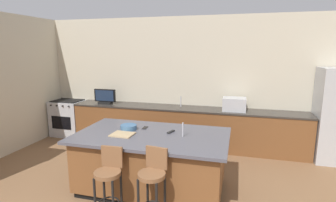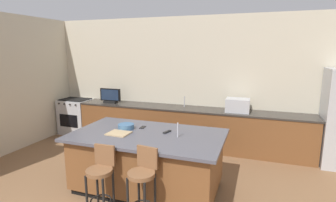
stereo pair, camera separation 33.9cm
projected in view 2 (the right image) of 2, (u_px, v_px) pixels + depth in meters
name	position (u px, v px, depth m)	size (l,w,h in m)	color
wall_back	(194.00, 81.00, 6.07)	(7.54, 0.12, 2.91)	beige
counter_back	(187.00, 127.00, 5.93)	(5.26, 0.62, 0.89)	brown
kitchen_island	(148.00, 161.00, 4.11)	(2.32, 1.35, 0.90)	black
range_oven	(76.00, 116.00, 6.90)	(0.77, 0.63, 0.91)	#B7BABF
microwave	(238.00, 105.00, 5.47)	(0.48, 0.36, 0.28)	#B7BABF
tv_monitor	(110.00, 96.00, 6.39)	(0.54, 0.16, 0.35)	black
sink_faucet_back	(184.00, 102.00, 5.94)	(0.02, 0.02, 0.24)	#B2B2B7
sink_faucet_island	(178.00, 130.00, 3.84)	(0.02, 0.02, 0.22)	#B2B2B7
bar_stool_left	(101.00, 176.00, 3.40)	(0.34, 0.34, 0.94)	brown
bar_stool_right	(143.00, 180.00, 3.24)	(0.34, 0.36, 0.98)	brown
fruit_bowl	(126.00, 126.00, 4.27)	(0.26, 0.26, 0.08)	#3F668C
cell_phone	(143.00, 127.00, 4.34)	(0.07, 0.15, 0.01)	black
tv_remote	(167.00, 132.00, 4.08)	(0.04, 0.17, 0.02)	black
cutting_board	(119.00, 133.00, 4.01)	(0.33, 0.28, 0.02)	tan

